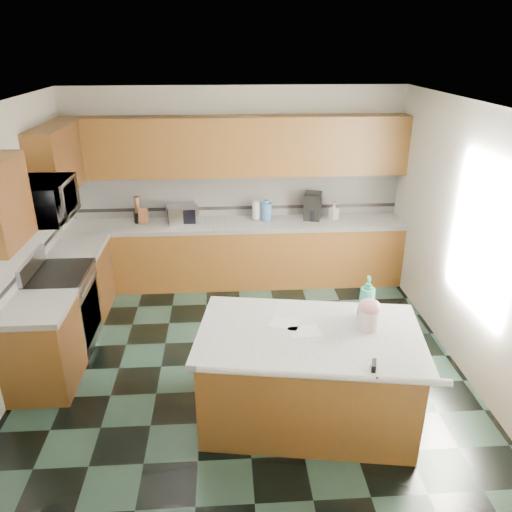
{
  "coord_description": "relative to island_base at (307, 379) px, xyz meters",
  "views": [
    {
      "loc": [
        -0.17,
        -4.51,
        3.23
      ],
      "look_at": [
        0.15,
        0.35,
        1.12
      ],
      "focal_mm": 35.0,
      "sensor_mm": 36.0,
      "label": 1
    }
  ],
  "objects": [
    {
      "name": "floor",
      "position": [
        -0.54,
        0.87,
        -0.43
      ],
      "size": [
        4.6,
        4.6,
        0.0
      ],
      "primitive_type": "plane",
      "color": "black",
      "rests_on": "ground"
    },
    {
      "name": "ceiling",
      "position": [
        -0.54,
        0.87,
        2.27
      ],
      "size": [
        4.6,
        4.6,
        0.0
      ],
      "primitive_type": "plane",
      "color": "white",
      "rests_on": "ground"
    },
    {
      "name": "wall_back",
      "position": [
        -0.54,
        3.19,
        0.92
      ],
      "size": [
        4.6,
        0.04,
        2.7
      ],
      "primitive_type": "cube",
      "color": "silver",
      "rests_on": "ground"
    },
    {
      "name": "wall_front",
      "position": [
        -0.54,
        -1.45,
        0.92
      ],
      "size": [
        4.6,
        0.04,
        2.7
      ],
      "primitive_type": "cube",
      "color": "silver",
      "rests_on": "ground"
    },
    {
      "name": "wall_left",
      "position": [
        -2.86,
        0.87,
        0.92
      ],
      "size": [
        0.04,
        4.6,
        2.7
      ],
      "primitive_type": "cube",
      "color": "silver",
      "rests_on": "ground"
    },
    {
      "name": "wall_right",
      "position": [
        1.78,
        0.87,
        0.92
      ],
      "size": [
        0.04,
        4.6,
        2.7
      ],
      "primitive_type": "cube",
      "color": "silver",
      "rests_on": "ground"
    },
    {
      "name": "back_base_cab",
      "position": [
        -0.54,
        2.87,
        0.0
      ],
      "size": [
        4.6,
        0.6,
        0.86
      ],
      "primitive_type": "cube",
      "color": "black",
      "rests_on": "ground"
    },
    {
      "name": "back_countertop",
      "position": [
        -0.54,
        2.87,
        0.46
      ],
      "size": [
        4.6,
        0.64,
        0.06
      ],
      "primitive_type": "cube",
      "color": "white",
      "rests_on": "back_base_cab"
    },
    {
      "name": "back_upper_cab",
      "position": [
        -0.54,
        3.0,
        1.51
      ],
      "size": [
        4.6,
        0.33,
        0.78
      ],
      "primitive_type": "cube",
      "color": "black",
      "rests_on": "wall_back"
    },
    {
      "name": "back_backsplash",
      "position": [
        -0.54,
        3.16,
        0.81
      ],
      "size": [
        4.6,
        0.02,
        0.63
      ],
      "primitive_type": "cube",
      "color": "silver",
      "rests_on": "back_countertop"
    },
    {
      "name": "back_accent_band",
      "position": [
        -0.54,
        3.15,
        0.61
      ],
      "size": [
        4.6,
        0.01,
        0.05
      ],
      "primitive_type": "cube",
      "color": "black",
      "rests_on": "back_countertop"
    },
    {
      "name": "left_base_cab_rear",
      "position": [
        -2.54,
        2.16,
        0.0
      ],
      "size": [
        0.6,
        0.82,
        0.86
      ],
      "primitive_type": "cube",
      "color": "black",
      "rests_on": "ground"
    },
    {
      "name": "left_counter_rear",
      "position": [
        -2.54,
        2.16,
        0.46
      ],
      "size": [
        0.64,
        0.82,
        0.06
      ],
      "primitive_type": "cube",
      "color": "white",
      "rests_on": "left_base_cab_rear"
    },
    {
      "name": "left_base_cab_front",
      "position": [
        -2.54,
        0.63,
        0.0
      ],
      "size": [
        0.6,
        0.72,
        0.86
      ],
      "primitive_type": "cube",
      "color": "black",
      "rests_on": "ground"
    },
    {
      "name": "left_counter_front",
      "position": [
        -2.54,
        0.63,
        0.46
      ],
      "size": [
        0.64,
        0.72,
        0.06
      ],
      "primitive_type": "cube",
      "color": "white",
      "rests_on": "left_base_cab_front"
    },
    {
      "name": "left_backsplash",
      "position": [
        -2.82,
        1.42,
        0.81
      ],
      "size": [
        0.02,
        2.3,
        0.63
      ],
      "primitive_type": "cube",
      "color": "silver",
      "rests_on": "wall_left"
    },
    {
      "name": "left_accent_band",
      "position": [
        -2.82,
        1.42,
        0.61
      ],
      "size": [
        0.01,
        2.3,
        0.05
      ],
      "primitive_type": "cube",
      "color": "black",
      "rests_on": "wall_left"
    },
    {
      "name": "left_upper_cab_rear",
      "position": [
        -2.67,
        2.29,
        1.51
      ],
      "size": [
        0.33,
        1.09,
        0.78
      ],
      "primitive_type": "cube",
      "color": "black",
      "rests_on": "wall_left"
    },
    {
      "name": "range_body",
      "position": [
        -2.54,
        1.37,
        0.01
      ],
      "size": [
        0.6,
        0.76,
        0.88
      ],
      "primitive_type": "cube",
      "color": "#B7B7BC",
      "rests_on": "ground"
    },
    {
      "name": "range_oven_door",
      "position": [
        -2.25,
        1.37,
        -0.03
      ],
      "size": [
        0.02,
        0.68,
        0.55
      ],
      "primitive_type": "cube",
      "color": "black",
      "rests_on": "range_body"
    },
    {
      "name": "range_cooktop",
      "position": [
        -2.54,
        1.37,
        0.47
      ],
      "size": [
        0.62,
        0.78,
        0.04
      ],
      "primitive_type": "cube",
      "color": "black",
      "rests_on": "range_body"
    },
    {
      "name": "range_handle",
      "position": [
        -2.22,
        1.37,
        0.35
      ],
      "size": [
        0.02,
        0.66,
        0.02
      ],
      "primitive_type": "cylinder",
      "rotation": [
        1.57,
        0.0,
        0.0
      ],
      "color": "#B7B7BC",
      "rests_on": "range_body"
    },
    {
      "name": "range_backguard",
      "position": [
        -2.8,
        1.37,
        0.59
      ],
      "size": [
        0.06,
        0.76,
        0.18
      ],
      "primitive_type": "cube",
      "color": "#B7B7BC",
      "rests_on": "range_body"
    },
    {
      "name": "microwave",
      "position": [
        -2.54,
        1.37,
        1.3
      ],
      "size": [
        0.5,
        0.73,
        0.41
      ],
      "primitive_type": "imported",
      "rotation": [
        0.0,
        0.0,
        1.57
      ],
      "color": "#B7B7BC",
      "rests_on": "wall_left"
    },
    {
      "name": "island_base",
      "position": [
        0.0,
        0.0,
        0.0
      ],
      "size": [
        1.97,
        1.32,
        0.86
      ],
      "primitive_type": "cube",
      "rotation": [
        0.0,
        0.0,
        -0.16
      ],
      "color": "black",
      "rests_on": "ground"
    },
    {
      "name": "island_top",
      "position": [
        0.0,
        -0.0,
        0.46
      ],
      "size": [
        2.08,
        1.43,
        0.06
      ],
      "primitive_type": "cube",
      "rotation": [
        0.0,
        0.0,
        -0.16
      ],
      "color": "white",
      "rests_on": "island_base"
    },
    {
      "name": "island_bullnose",
      "position": [
        0.0,
        -0.57,
        0.46
      ],
      "size": [
        1.91,
        0.36,
        0.06
      ],
      "primitive_type": "cylinder",
      "rotation": [
        0.0,
        1.57,
        -0.16
      ],
      "color": "white",
      "rests_on": "island_base"
    },
    {
      "name": "treat_jar",
      "position": [
        0.51,
        0.03,
        0.58
      ],
      "size": [
        0.2,
        0.2,
        0.19
      ],
      "primitive_type": "cylinder",
      "rotation": [
        0.0,
        0.0,
        -0.12
      ],
      "color": "silver",
      "rests_on": "island_top"
    },
    {
      "name": "treat_jar_lid",
      "position": [
        0.51,
        0.03,
        0.71
      ],
      "size": [
        0.2,
        0.2,
        0.12
      ],
      "primitive_type": "ellipsoid",
      "color": "pink",
      "rests_on": "treat_jar"
    },
    {
      "name": "treat_jar_knob",
      "position": [
        0.51,
        0.03,
        0.75
      ],
      "size": [
        0.06,
        0.02,
        0.02
      ],
      "primitive_type": "cylinder",
      "rotation": [
        0.0,
        1.57,
        0.0
      ],
      "color": "tan",
      "rests_on": "treat_jar_lid"
    },
    {
      "name": "treat_jar_knob_end_l",
      "position": [
        0.48,
        0.03,
        0.75
      ],
      "size": [
        0.03,
        0.03,
        0.03
      ],
      "primitive_type": "sphere",
      "color": "tan",
      "rests_on": "treat_jar_lid"
    },
    {
      "name": "treat_jar_knob_end_r",
      "position": [
        0.55,
        0.03,
        0.75
      ],
      "size": [
        0.03,
        0.03,
        0.03
      ],
      "primitive_type": "sphere",
      "color": "tan",
      "rests_on": "treat_jar_lid"
    },
    {
      "name": "soap_bottle_island",
      "position": [
        0.55,
        0.22,
        0.69
      ],
      "size": [
        0.18,
        0.18,
        0.4
      ],
      "primitive_type": "imported",
      "rotation": [
        0.0,
        0.0,
        -0.2
      ],
      "color": "teal",
      "rests_on": "island_top"
    },
    {
      "name": "paper_sheet_a",
      "position": [
        -0.04,
        0.01,
        0.49
      ],
      "size": [
        0.29,
        0.23,
        0.0
      ],
      "primitive_type": "cube",
      "rotation": [
        0.0,
        0.0,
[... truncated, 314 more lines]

